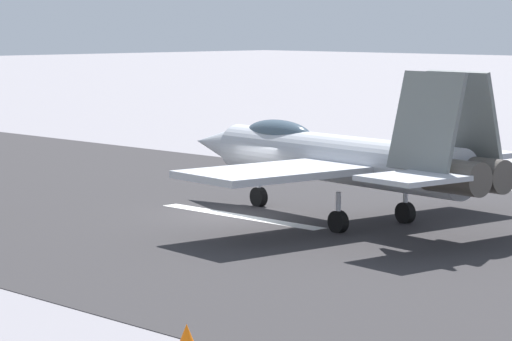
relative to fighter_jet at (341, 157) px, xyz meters
name	(u,v)px	position (x,y,z in m)	size (l,w,h in m)	color
ground_plane	(230,215)	(3.90, 1.75, -2.34)	(400.00, 400.00, 0.00)	gray
runway_strip	(231,215)	(3.89, 1.75, -2.33)	(240.00, 26.00, 0.02)	#2E2C2E
fighter_jet	(341,157)	(0.00, 0.00, 0.00)	(16.25, 13.83, 5.53)	#AEB2BB
marker_cone_near	(187,336)	(-9.03, 15.16, -2.06)	(0.44, 0.44, 0.55)	orange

